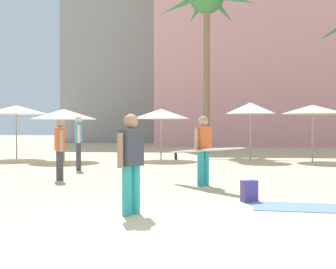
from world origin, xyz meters
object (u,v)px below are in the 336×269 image
at_px(cafe_umbrella_4, 251,108).
at_px(person_near_right, 78,140).
at_px(beach_towel, 301,207).
at_px(backpack, 249,191).
at_px(person_mid_center, 60,146).
at_px(palm_tree_left, 207,6).
at_px(cafe_umbrella_0, 161,114).
at_px(cafe_umbrella_1, 16,110).
at_px(person_near_left, 131,160).
at_px(person_mid_left, 203,149).
at_px(cafe_umbrella_7, 313,109).
at_px(cafe_umbrella_5, 64,114).

relative_size(cafe_umbrella_4, person_near_right, 1.36).
distance_m(beach_towel, backpack, 1.02).
relative_size(cafe_umbrella_4, person_mid_center, 1.48).
height_order(palm_tree_left, cafe_umbrella_0, palm_tree_left).
height_order(cafe_umbrella_1, person_near_left, cafe_umbrella_1).
bearing_deg(beach_towel, backpack, 150.43).
bearing_deg(cafe_umbrella_0, person_near_left, -86.38).
xyz_separation_m(cafe_umbrella_0, person_mid_left, (1.87, -7.76, -1.10)).
xyz_separation_m(palm_tree_left, person_near_right, (-4.35, -9.55, -7.23)).
height_order(cafe_umbrella_7, person_near_left, cafe_umbrella_7).
relative_size(cafe_umbrella_7, person_near_right, 1.43).
bearing_deg(cafe_umbrella_0, backpack, -73.99).
distance_m(cafe_umbrella_5, beach_towel, 12.06).
xyz_separation_m(cafe_umbrella_7, person_near_right, (-8.72, -4.16, -1.18)).
bearing_deg(person_mid_left, person_near_right, -178.59).
height_order(palm_tree_left, person_near_left, palm_tree_left).
bearing_deg(person_near_left, palm_tree_left, 118.10).
relative_size(person_mid_left, person_near_left, 1.34).
relative_size(cafe_umbrella_5, person_mid_left, 1.24).
xyz_separation_m(cafe_umbrella_0, person_near_left, (0.69, -10.98, -1.11)).
bearing_deg(backpack, cafe_umbrella_7, -45.83).
xyz_separation_m(cafe_umbrella_7, person_mid_center, (-8.45, -6.64, -1.27)).
xyz_separation_m(beach_towel, person_near_left, (-2.94, -0.85, 0.91)).
bearing_deg(cafe_umbrella_1, backpack, -45.51).
relative_size(backpack, person_near_left, 0.25).
height_order(cafe_umbrella_5, beach_towel, cafe_umbrella_5).
distance_m(backpack, person_mid_center, 5.58).
distance_m(cafe_umbrella_0, person_mid_center, 7.27).
distance_m(cafe_umbrella_1, cafe_umbrella_7, 12.93).
bearing_deg(cafe_umbrella_4, person_mid_left, -104.77).
bearing_deg(person_mid_left, person_mid_center, -152.40).
relative_size(beach_towel, backpack, 4.06).
relative_size(cafe_umbrella_7, beach_towel, 1.52).
distance_m(cafe_umbrella_5, backpack, 11.11).
distance_m(cafe_umbrella_5, person_mid_left, 9.01).
bearing_deg(palm_tree_left, person_near_left, -94.79).
relative_size(palm_tree_left, person_near_left, 5.84).
height_order(cafe_umbrella_4, person_near_left, cafe_umbrella_4).
bearing_deg(backpack, cafe_umbrella_5, 13.64).
xyz_separation_m(cafe_umbrella_0, cafe_umbrella_5, (-4.02, -1.03, -0.04)).
relative_size(cafe_umbrella_0, person_near_left, 1.49).
xyz_separation_m(cafe_umbrella_1, cafe_umbrella_7, (12.93, -0.06, -0.04)).
bearing_deg(person_mid_center, person_mid_left, 137.31).
relative_size(cafe_umbrella_0, cafe_umbrella_4, 1.01).
relative_size(cafe_umbrella_4, cafe_umbrella_7, 0.95).
bearing_deg(backpack, person_mid_left, 0.83).
bearing_deg(cafe_umbrella_7, backpack, -111.22).
relative_size(cafe_umbrella_5, person_near_right, 1.52).
height_order(backpack, person_mid_center, person_mid_center).
distance_m(cafe_umbrella_5, person_near_right, 3.91).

